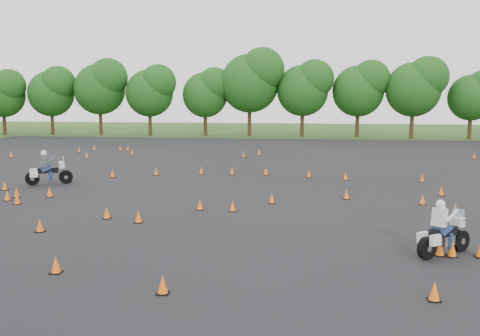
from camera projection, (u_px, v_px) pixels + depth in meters
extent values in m
plane|color=#2D5119|center=(228.00, 208.00, 22.86)|extent=(140.00, 140.00, 0.00)
plane|color=black|center=(245.00, 185.00, 28.76)|extent=(62.00, 62.00, 0.00)
cone|color=#FF630A|center=(128.00, 148.00, 46.57)|extent=(0.26, 0.26, 0.45)
cone|color=#FF630A|center=(232.00, 171.00, 32.43)|extent=(0.26, 0.26, 0.45)
cone|color=#FF630A|center=(452.00, 249.00, 15.98)|extent=(0.26, 0.26, 0.45)
cone|color=#FF630A|center=(94.00, 148.00, 46.76)|extent=(0.26, 0.26, 0.45)
cone|color=#FF630A|center=(56.00, 265.00, 14.50)|extent=(0.26, 0.26, 0.45)
cone|color=#FF630A|center=(87.00, 155.00, 41.01)|extent=(0.26, 0.26, 0.45)
cone|color=#FF630A|center=(112.00, 174.00, 31.41)|extent=(0.26, 0.26, 0.45)
cone|color=#FF630A|center=(68.00, 178.00, 29.62)|extent=(0.26, 0.26, 0.45)
cone|color=#FF630A|center=(244.00, 155.00, 41.43)|extent=(0.26, 0.26, 0.45)
cone|color=#FF630A|center=(454.00, 218.00, 19.98)|extent=(0.26, 0.26, 0.45)
cone|color=#FF630A|center=(17.00, 193.00, 25.23)|extent=(0.26, 0.26, 0.45)
cone|color=#FF630A|center=(156.00, 172.00, 32.17)|extent=(0.26, 0.26, 0.45)
cone|color=#FF630A|center=(49.00, 192.00, 25.36)|extent=(0.26, 0.26, 0.45)
cone|color=#FF630A|center=(132.00, 152.00, 43.24)|extent=(0.26, 0.26, 0.45)
cone|color=#FF630A|center=(259.00, 152.00, 43.13)|extent=(0.26, 0.26, 0.45)
cone|color=#FF630A|center=(138.00, 217.00, 20.25)|extent=(0.26, 0.26, 0.45)
cone|color=#FF630A|center=(266.00, 171.00, 32.30)|extent=(0.26, 0.26, 0.45)
cone|color=#FF630A|center=(434.00, 292.00, 12.55)|extent=(0.26, 0.26, 0.45)
cone|color=#FF630A|center=(40.00, 226.00, 18.88)|extent=(0.26, 0.26, 0.45)
cone|color=#FF630A|center=(11.00, 155.00, 41.38)|extent=(0.26, 0.26, 0.45)
cone|color=#FF630A|center=(272.00, 198.00, 23.86)|extent=(0.26, 0.26, 0.45)
cone|color=#FF630A|center=(5.00, 186.00, 27.17)|extent=(0.26, 0.26, 0.45)
cone|color=#FF630A|center=(200.00, 205.00, 22.47)|extent=(0.26, 0.26, 0.45)
cone|color=#FF630A|center=(7.00, 196.00, 24.46)|extent=(0.26, 0.26, 0.45)
cone|color=#FF630A|center=(201.00, 171.00, 32.63)|extent=(0.26, 0.26, 0.45)
cone|color=#FF630A|center=(79.00, 150.00, 45.24)|extent=(0.26, 0.26, 0.45)
cone|color=#FF630A|center=(422.00, 178.00, 29.74)|extent=(0.26, 0.26, 0.45)
cone|color=#FF630A|center=(455.00, 210.00, 21.53)|extent=(0.26, 0.26, 0.45)
cone|color=#FF630A|center=(346.00, 176.00, 30.42)|extent=(0.26, 0.26, 0.45)
cone|color=#FF630A|center=(440.00, 249.00, 16.07)|extent=(0.26, 0.26, 0.45)
cone|color=#FF630A|center=(120.00, 148.00, 46.29)|extent=(0.26, 0.26, 0.45)
cone|color=#FF630A|center=(107.00, 213.00, 20.90)|extent=(0.26, 0.26, 0.45)
cone|color=#FF630A|center=(163.00, 285.00, 12.99)|extent=(0.26, 0.26, 0.45)
cone|color=#FF630A|center=(474.00, 156.00, 40.64)|extent=(0.26, 0.26, 0.45)
cone|color=#FF630A|center=(346.00, 194.00, 24.81)|extent=(0.26, 0.26, 0.45)
cone|color=#FF630A|center=(441.00, 191.00, 25.70)|extent=(0.26, 0.26, 0.45)
cone|color=#FF630A|center=(233.00, 206.00, 22.19)|extent=(0.26, 0.26, 0.45)
cone|color=#FF630A|center=(17.00, 199.00, 23.64)|extent=(0.26, 0.26, 0.45)
cone|color=#FF630A|center=(422.00, 199.00, 23.61)|extent=(0.26, 0.26, 0.45)
cone|color=#FF630A|center=(309.00, 174.00, 31.39)|extent=(0.26, 0.26, 0.45)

